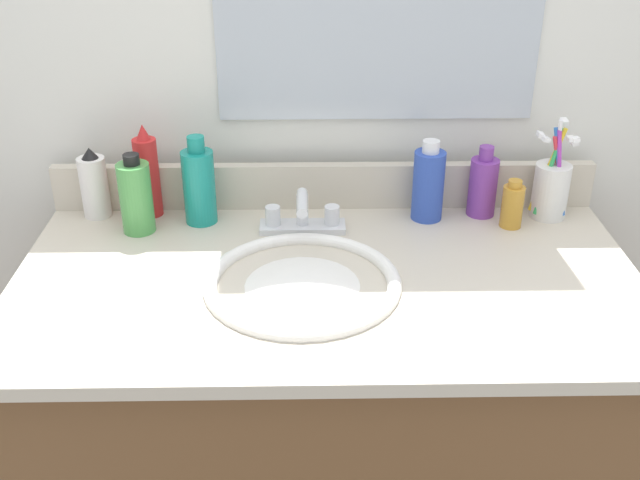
{
  "coord_description": "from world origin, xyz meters",
  "views": [
    {
      "loc": [
        -0.03,
        -1.1,
        1.5
      ],
      "look_at": [
        -0.01,
        0.0,
        0.91
      ],
      "focal_mm": 42.9,
      "sensor_mm": 36.0,
      "label": 1
    }
  ],
  "objects_px": {
    "bottle_shampoo_blue": "(428,184)",
    "cup_white_ceramic": "(551,188)",
    "bottle_toner_green": "(136,197)",
    "bottle_cream_purple": "(483,185)",
    "bottle_spray_red": "(148,175)",
    "faucet": "(302,218)",
    "bottle_mouthwash_teal": "(199,185)",
    "bottle_oil_amber": "(512,205)",
    "bottle_lotion_white": "(94,185)"
  },
  "relations": [
    {
      "from": "bottle_oil_amber",
      "to": "bottle_toner_green",
      "type": "bearing_deg",
      "value": -179.48
    },
    {
      "from": "bottle_lotion_white",
      "to": "bottle_spray_red",
      "type": "distance_m",
      "value": 0.11
    },
    {
      "from": "bottle_toner_green",
      "to": "cup_white_ceramic",
      "type": "distance_m",
      "value": 0.78
    },
    {
      "from": "faucet",
      "to": "bottle_shampoo_blue",
      "type": "relative_size",
      "value": 1.01
    },
    {
      "from": "bottle_oil_amber",
      "to": "cup_white_ceramic",
      "type": "xyz_separation_m",
      "value": [
        0.08,
        0.04,
        0.02
      ]
    },
    {
      "from": "bottle_toner_green",
      "to": "bottle_spray_red",
      "type": "xyz_separation_m",
      "value": [
        0.01,
        0.07,
        0.01
      ]
    },
    {
      "from": "faucet",
      "to": "bottle_oil_amber",
      "type": "bearing_deg",
      "value": 2.16
    },
    {
      "from": "bottle_mouthwash_teal",
      "to": "bottle_lotion_white",
      "type": "xyz_separation_m",
      "value": [
        -0.2,
        0.03,
        -0.01
      ]
    },
    {
      "from": "bottle_mouthwash_teal",
      "to": "cup_white_ceramic",
      "type": "height_order",
      "value": "cup_white_ceramic"
    },
    {
      "from": "bottle_mouthwash_teal",
      "to": "bottle_oil_amber",
      "type": "xyz_separation_m",
      "value": [
        0.59,
        -0.03,
        -0.03
      ]
    },
    {
      "from": "bottle_cream_purple",
      "to": "bottle_spray_red",
      "type": "xyz_separation_m",
      "value": [
        -0.64,
        0.01,
        0.02
      ]
    },
    {
      "from": "bottle_shampoo_blue",
      "to": "bottle_spray_red",
      "type": "bearing_deg",
      "value": 177.2
    },
    {
      "from": "faucet",
      "to": "bottle_lotion_white",
      "type": "distance_m",
      "value": 0.41
    },
    {
      "from": "bottle_spray_red",
      "to": "bottle_mouthwash_teal",
      "type": "bearing_deg",
      "value": -17.81
    },
    {
      "from": "bottle_mouthwash_teal",
      "to": "bottle_spray_red",
      "type": "xyz_separation_m",
      "value": [
        -0.1,
        0.03,
        0.01
      ]
    },
    {
      "from": "faucet",
      "to": "bottle_mouthwash_teal",
      "type": "height_order",
      "value": "bottle_mouthwash_teal"
    },
    {
      "from": "bottle_lotion_white",
      "to": "bottle_shampoo_blue",
      "type": "relative_size",
      "value": 0.89
    },
    {
      "from": "faucet",
      "to": "bottle_oil_amber",
      "type": "distance_m",
      "value": 0.39
    },
    {
      "from": "bottle_cream_purple",
      "to": "bottle_shampoo_blue",
      "type": "xyz_separation_m",
      "value": [
        -0.11,
        -0.01,
        0.01
      ]
    },
    {
      "from": "bottle_shampoo_blue",
      "to": "cup_white_ceramic",
      "type": "relative_size",
      "value": 0.8
    },
    {
      "from": "bottle_cream_purple",
      "to": "bottle_toner_green",
      "type": "bearing_deg",
      "value": -174.84
    },
    {
      "from": "faucet",
      "to": "bottle_cream_purple",
      "type": "relative_size",
      "value": 1.14
    },
    {
      "from": "bottle_mouthwash_teal",
      "to": "bottle_oil_amber",
      "type": "distance_m",
      "value": 0.59
    },
    {
      "from": "bottle_shampoo_blue",
      "to": "bottle_oil_amber",
      "type": "height_order",
      "value": "bottle_shampoo_blue"
    },
    {
      "from": "bottle_lotion_white",
      "to": "bottle_cream_purple",
      "type": "bearing_deg",
      "value": -0.58
    },
    {
      "from": "bottle_toner_green",
      "to": "cup_white_ceramic",
      "type": "bearing_deg",
      "value": 3.45
    },
    {
      "from": "bottle_lotion_white",
      "to": "cup_white_ceramic",
      "type": "bearing_deg",
      "value": -1.27
    },
    {
      "from": "bottle_mouthwash_teal",
      "to": "bottle_toner_green",
      "type": "bearing_deg",
      "value": -161.48
    },
    {
      "from": "faucet",
      "to": "bottle_spray_red",
      "type": "distance_m",
      "value": 0.31
    },
    {
      "from": "faucet",
      "to": "bottle_shampoo_blue",
      "type": "height_order",
      "value": "bottle_shampoo_blue"
    },
    {
      "from": "bottle_mouthwash_teal",
      "to": "bottle_shampoo_blue",
      "type": "relative_size",
      "value": 1.09
    },
    {
      "from": "bottle_toner_green",
      "to": "bottle_lotion_white",
      "type": "bearing_deg",
      "value": 144.5
    },
    {
      "from": "bottle_shampoo_blue",
      "to": "cup_white_ceramic",
      "type": "xyz_separation_m",
      "value": [
        0.24,
        0.0,
        -0.01
      ]
    },
    {
      "from": "bottle_mouthwash_teal",
      "to": "bottle_spray_red",
      "type": "height_order",
      "value": "bottle_spray_red"
    },
    {
      "from": "faucet",
      "to": "cup_white_ceramic",
      "type": "bearing_deg",
      "value": 6.67
    },
    {
      "from": "bottle_lotion_white",
      "to": "bottle_oil_amber",
      "type": "height_order",
      "value": "bottle_lotion_white"
    },
    {
      "from": "bottle_shampoo_blue",
      "to": "bottle_spray_red",
      "type": "xyz_separation_m",
      "value": [
        -0.53,
        0.03,
        0.01
      ]
    },
    {
      "from": "bottle_shampoo_blue",
      "to": "bottle_oil_amber",
      "type": "distance_m",
      "value": 0.16
    },
    {
      "from": "faucet",
      "to": "bottle_mouthwash_teal",
      "type": "bearing_deg",
      "value": 166.64
    },
    {
      "from": "bottle_oil_amber",
      "to": "bottle_mouthwash_teal",
      "type": "bearing_deg",
      "value": 176.96
    },
    {
      "from": "bottle_oil_amber",
      "to": "cup_white_ceramic",
      "type": "relative_size",
      "value": 0.48
    },
    {
      "from": "bottle_toner_green",
      "to": "bottle_spray_red",
      "type": "bearing_deg",
      "value": 81.7
    },
    {
      "from": "bottle_cream_purple",
      "to": "bottle_mouthwash_teal",
      "type": "bearing_deg",
      "value": -177.73
    },
    {
      "from": "bottle_toner_green",
      "to": "bottle_mouthwash_teal",
      "type": "bearing_deg",
      "value": 18.52
    },
    {
      "from": "bottle_cream_purple",
      "to": "bottle_lotion_white",
      "type": "distance_m",
      "value": 0.74
    },
    {
      "from": "bottle_shampoo_blue",
      "to": "bottle_oil_amber",
      "type": "relative_size",
      "value": 1.68
    },
    {
      "from": "bottle_lotion_white",
      "to": "bottle_shampoo_blue",
      "type": "xyz_separation_m",
      "value": [
        0.64,
        -0.02,
        0.01
      ]
    },
    {
      "from": "bottle_spray_red",
      "to": "bottle_oil_amber",
      "type": "bearing_deg",
      "value": -5.29
    },
    {
      "from": "faucet",
      "to": "bottle_lotion_white",
      "type": "relative_size",
      "value": 1.14
    },
    {
      "from": "bottle_oil_amber",
      "to": "bottle_spray_red",
      "type": "bearing_deg",
      "value": 174.71
    }
  ]
}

